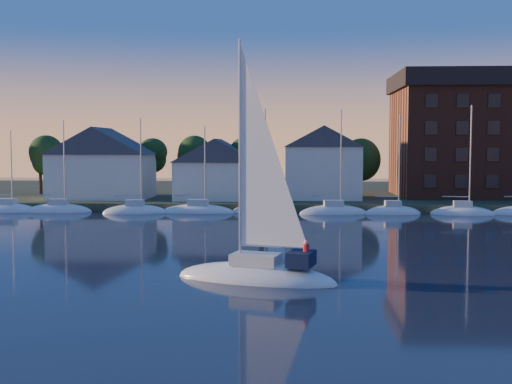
# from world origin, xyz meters

# --- Properties ---
(ground) EXTENTS (260.00, 260.00, 0.00)m
(ground) POSITION_xyz_m (0.00, 0.00, 0.00)
(ground) COLOR black
(ground) RESTS_ON ground
(shoreline_land) EXTENTS (160.00, 50.00, 2.00)m
(shoreline_land) POSITION_xyz_m (0.00, 75.00, 0.00)
(shoreline_land) COLOR #2F3821
(shoreline_land) RESTS_ON ground
(wooden_dock) EXTENTS (120.00, 3.00, 1.00)m
(wooden_dock) POSITION_xyz_m (0.00, 52.00, 0.00)
(wooden_dock) COLOR brown
(wooden_dock) RESTS_ON ground
(clubhouse_west) EXTENTS (13.65, 9.45, 9.64)m
(clubhouse_west) POSITION_xyz_m (-22.00, 58.00, 5.93)
(clubhouse_west) COLOR white
(clubhouse_west) RESTS_ON shoreline_land
(clubhouse_centre) EXTENTS (11.55, 8.40, 8.08)m
(clubhouse_centre) POSITION_xyz_m (-6.00, 57.00, 5.13)
(clubhouse_centre) COLOR white
(clubhouse_centre) RESTS_ON shoreline_land
(clubhouse_east) EXTENTS (10.50, 8.40, 9.80)m
(clubhouse_east) POSITION_xyz_m (8.00, 59.00, 6.00)
(clubhouse_east) COLOR white
(clubhouse_east) RESTS_ON shoreline_land
(condo_block) EXTENTS (31.00, 17.00, 17.40)m
(condo_block) POSITION_xyz_m (34.00, 64.95, 9.79)
(condo_block) COLOR brown
(condo_block) RESTS_ON shoreline_land
(tree_line) EXTENTS (93.40, 5.40, 8.90)m
(tree_line) POSITION_xyz_m (2.00, 63.00, 7.18)
(tree_line) COLOR #382719
(tree_line) RESTS_ON shoreline_land
(moored_fleet) EXTENTS (79.50, 2.40, 12.05)m
(moored_fleet) POSITION_xyz_m (-4.00, 49.00, 0.10)
(moored_fleet) COLOR white
(moored_fleet) RESTS_ON ground
(hero_sailboat) EXTENTS (10.79, 6.04, 15.75)m
(hero_sailboat) POSITION_xyz_m (1.76, 10.53, 0.64)
(hero_sailboat) COLOR white
(hero_sailboat) RESTS_ON ground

